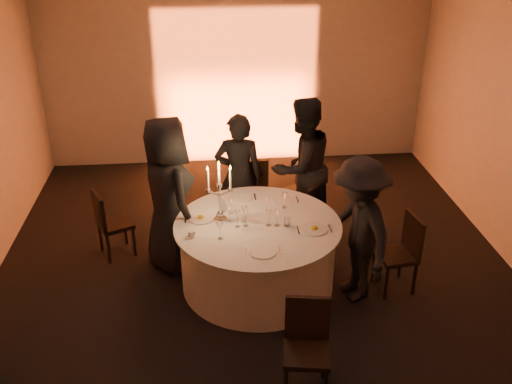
{
  "coord_description": "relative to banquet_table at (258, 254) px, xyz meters",
  "views": [
    {
      "loc": [
        -0.51,
        -5.25,
        3.83
      ],
      "look_at": [
        0.0,
        0.2,
        1.05
      ],
      "focal_mm": 40.0,
      "sensor_mm": 36.0,
      "label": 1
    }
  ],
  "objects": [
    {
      "name": "floor",
      "position": [
        0.0,
        0.0,
        -0.38
      ],
      "size": [
        7.0,
        7.0,
        0.0
      ],
      "primitive_type": "plane",
      "color": "black",
      "rests_on": "ground"
    },
    {
      "name": "ceiling",
      "position": [
        0.0,
        0.0,
        2.62
      ],
      "size": [
        7.0,
        7.0,
        0.0
      ],
      "primitive_type": "plane",
      "rotation": [
        3.14,
        0.0,
        0.0
      ],
      "color": "white",
      "rests_on": "wall_back"
    },
    {
      "name": "wall_back",
      "position": [
        0.0,
        3.5,
        1.12
      ],
      "size": [
        7.0,
        0.0,
        7.0
      ],
      "primitive_type": "plane",
      "rotation": [
        1.57,
        0.0,
        0.0
      ],
      "color": "#B3AEA6",
      "rests_on": "floor"
    },
    {
      "name": "uplighter_fixture",
      "position": [
        0.0,
        3.2,
        -0.33
      ],
      "size": [
        0.25,
        0.12,
        0.1
      ],
      "primitive_type": "cube",
      "color": "black",
      "rests_on": "floor"
    },
    {
      "name": "banquet_table",
      "position": [
        0.0,
        0.0,
        0.0
      ],
      "size": [
        1.8,
        1.8,
        0.77
      ],
      "color": "black",
      "rests_on": "floor"
    },
    {
      "name": "chair_left",
      "position": [
        -1.7,
        0.74,
        0.09
      ],
      "size": [
        0.5,
        0.5,
        0.85
      ],
      "rotation": [
        0.0,
        0.0,
        2.01
      ],
      "color": "black",
      "rests_on": "floor"
    },
    {
      "name": "chair_back_left",
      "position": [
        0.04,
        1.35,
        0.16
      ],
      "size": [
        0.43,
        0.43,
        0.96
      ],
      "rotation": [
        0.0,
        0.0,
        -3.11
      ],
      "color": "black",
      "rests_on": "floor"
    },
    {
      "name": "chair_back_right",
      "position": [
        0.75,
        1.35,
        0.09
      ],
      "size": [
        0.5,
        0.5,
        0.85
      ],
      "rotation": [
        0.0,
        0.0,
        -2.67
      ],
      "color": "black",
      "rests_on": "floor"
    },
    {
      "name": "chair_right",
      "position": [
        1.55,
        -0.22,
        0.11
      ],
      "size": [
        0.44,
        0.44,
        0.88
      ],
      "rotation": [
        0.0,
        0.0,
        -1.42
      ],
      "color": "black",
      "rests_on": "floor"
    },
    {
      "name": "chair_front",
      "position": [
        0.27,
        -1.55,
        0.11
      ],
      "size": [
        0.44,
        0.44,
        0.88
      ],
      "rotation": [
        0.0,
        0.0,
        -0.16
      ],
      "color": "black",
      "rests_on": "floor"
    },
    {
      "name": "guest_left",
      "position": [
        -0.96,
        0.49,
        0.53
      ],
      "size": [
        0.92,
        1.06,
        1.83
      ],
      "primitive_type": "imported",
      "rotation": [
        0.0,
        0.0,
        2.04
      ],
      "color": "black",
      "rests_on": "floor"
    },
    {
      "name": "guest_back_left",
      "position": [
        -0.13,
        1.1,
        0.43
      ],
      "size": [
        0.64,
        0.46,
        1.63
      ],
      "primitive_type": "imported",
      "rotation": [
        0.0,
        0.0,
        3.03
      ],
      "color": "black",
      "rests_on": "floor"
    },
    {
      "name": "guest_back_right",
      "position": [
        0.66,
        1.13,
        0.51
      ],
      "size": [
        1.09,
        1.02,
        1.79
      ],
      "primitive_type": "imported",
      "rotation": [
        0.0,
        0.0,
        -2.62
      ],
      "color": "black",
      "rests_on": "floor"
    },
    {
      "name": "guest_right",
      "position": [
        1.01,
        -0.29,
        0.42
      ],
      "size": [
        0.86,
        1.17,
        1.62
      ],
      "primitive_type": "imported",
      "rotation": [
        0.0,
        0.0,
        -1.29
      ],
      "color": "black",
      "rests_on": "floor"
    },
    {
      "name": "plate_left",
      "position": [
        -0.6,
        0.16,
        0.4
      ],
      "size": [
        0.36,
        0.27,
        0.08
      ],
      "color": "white",
      "rests_on": "banquet_table"
    },
    {
      "name": "plate_back_left",
      "position": [
        -0.14,
        0.61,
        0.39
      ],
      "size": [
        0.36,
        0.27,
        0.01
      ],
      "color": "white",
      "rests_on": "banquet_table"
    },
    {
      "name": "plate_back_right",
      "position": [
        0.34,
        0.51,
        0.39
      ],
      "size": [
        0.35,
        0.25,
        0.01
      ],
      "color": "white",
      "rests_on": "banquet_table"
    },
    {
      "name": "plate_right",
      "position": [
        0.58,
        -0.18,
        0.4
      ],
      "size": [
        0.36,
        0.29,
        0.08
      ],
      "color": "white",
      "rests_on": "banquet_table"
    },
    {
      "name": "plate_front",
      "position": [
        -0.0,
        -0.55,
        0.39
      ],
      "size": [
        0.36,
        0.28,
        0.01
      ],
      "color": "white",
      "rests_on": "banquet_table"
    },
    {
      "name": "coffee_cup",
      "position": [
        -0.7,
        -0.2,
        0.42
      ],
      "size": [
        0.11,
        0.11,
        0.07
      ],
      "color": "white",
      "rests_on": "banquet_table"
    },
    {
      "name": "candelabra",
      "position": [
        -0.39,
        0.12,
        0.63
      ],
      "size": [
        0.29,
        0.14,
        0.7
      ],
      "color": "silver",
      "rests_on": "banquet_table"
    },
    {
      "name": "wine_glass_a",
      "position": [
        0.33,
        0.33,
        0.52
      ],
      "size": [
        0.07,
        0.07,
        0.19
      ],
      "color": "silver",
      "rests_on": "banquet_table"
    },
    {
      "name": "wine_glass_b",
      "position": [
        -0.3,
        0.09,
        0.52
      ],
      "size": [
        0.07,
        0.07,
        0.19
      ],
      "color": "silver",
      "rests_on": "banquet_table"
    },
    {
      "name": "wine_glass_c",
      "position": [
        0.2,
        -0.06,
        0.52
      ],
      "size": [
        0.07,
        0.07,
        0.19
      ],
      "color": "silver",
      "rests_on": "banquet_table"
    },
    {
      "name": "wine_glass_d",
      "position": [
        -0.27,
        0.26,
        0.52
      ],
      "size": [
        0.07,
        0.07,
        0.19
      ],
      "color": "silver",
      "rests_on": "banquet_table"
    },
    {
      "name": "wine_glass_e",
      "position": [
        -0.41,
        -0.27,
        0.52
      ],
      "size": [
        0.07,
        0.07,
        0.19
      ],
      "color": "silver",
      "rests_on": "banquet_table"
    },
    {
      "name": "wine_glass_f",
      "position": [
        -0.14,
        0.06,
        0.52
      ],
      "size": [
        0.07,
        0.07,
        0.19
      ],
      "color": "silver",
      "rests_on": "banquet_table"
    },
    {
      "name": "wine_glass_g",
      "position": [
        0.11,
        -0.04,
        0.52
      ],
      "size": [
        0.07,
        0.07,
        0.19
      ],
      "color": "silver",
      "rests_on": "banquet_table"
    },
    {
      "name": "wine_glass_h",
      "position": [
        -0.13,
        -0.03,
        0.52
      ],
      "size": [
        0.07,
        0.07,
        0.19
      ],
      "color": "silver",
      "rests_on": "banquet_table"
    },
    {
      "name": "wine_glass_i",
      "position": [
        -0.22,
        -0.04,
        0.52
      ],
      "size": [
        0.07,
        0.07,
        0.19
      ],
      "color": "silver",
      "rests_on": "banquet_table"
    },
    {
      "name": "tumbler_a",
      "position": [
        0.3,
        -0.07,
        0.43
      ],
      "size": [
        0.07,
        0.07,
        0.09
      ],
      "primitive_type": "cylinder",
      "color": "silver",
      "rests_on": "banquet_table"
    },
    {
      "name": "tumbler_b",
      "position": [
        -0.37,
        0.4,
        0.43
      ],
      "size": [
        0.07,
        0.07,
        0.09
      ],
      "primitive_type": "cylinder",
      "color": "silver",
      "rests_on": "banquet_table"
    },
    {
      "name": "tumbler_c",
      "position": [
        -0.35,
        0.31,
        0.43
      ],
      "size": [
        0.07,
        0.07,
        0.09
      ],
      "primitive_type": "cylinder",
      "color": "silver",
      "rests_on": "banquet_table"
    }
  ]
}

